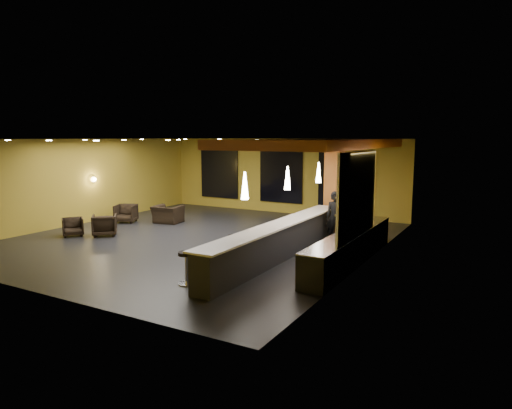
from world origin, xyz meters
The scene contains 36 objects.
floor centered at (0.00, 0.00, -0.05)m, with size 12.00×13.00×0.10m, color black.
ceiling centered at (0.00, 0.00, 3.55)m, with size 12.00×13.00×0.10m, color black.
wall_back centered at (0.00, 6.55, 1.75)m, with size 12.00×0.10×3.50m, color #A78B25.
wall_front centered at (0.00, -6.55, 1.75)m, with size 12.00×0.10×3.50m, color #A78B25.
wall_left centered at (-6.05, 0.00, 1.75)m, with size 0.10×13.00×3.50m, color #A78B25.
wall_right centered at (6.05, 0.00, 1.75)m, with size 0.10×13.00×3.50m, color #A78B25.
wood_soffit centered at (4.00, 1.00, 3.36)m, with size 3.60×8.00×0.28m, color #AB5A32.
window_left centered at (-3.50, 6.44, 1.70)m, with size 2.20×0.06×2.40m, color black.
window_center centered at (0.00, 6.44, 1.70)m, with size 2.20×0.06×2.40m, color black.
window_right centered at (3.00, 6.44, 1.70)m, with size 2.20×0.06×2.40m, color black.
tile_backsplash centered at (5.96, -1.00, 2.00)m, with size 0.06×3.20×2.40m, color white.
bar_counter centered at (3.65, -1.00, 0.50)m, with size 0.60×8.00×1.00m, color black.
bar_top centered at (3.65, -1.00, 1.02)m, with size 0.78×8.10×0.05m, color silver.
prep_counter centered at (5.65, -0.50, 0.43)m, with size 0.70×6.00×0.86m, color black.
prep_top centered at (5.65, -0.50, 0.89)m, with size 0.72×6.00×0.03m, color silver.
wall_shelf_lower centered at (5.82, -1.20, 1.60)m, with size 0.30×1.50×0.03m, color silver.
wall_shelf_upper centered at (5.82, -1.20, 2.05)m, with size 0.30×1.50×0.03m, color silver.
column centered at (3.65, 3.60, 1.75)m, with size 0.60×0.60×3.50m, color #A15A24.
wall_sconce centered at (-5.88, 0.50, 1.80)m, with size 0.22×0.22×0.22m, color #FFE5B2.
pendant_0 centered at (3.65, -3.00, 2.35)m, with size 0.20×0.20×0.70m, color white.
pendant_1 centered at (3.65, -0.50, 2.35)m, with size 0.20×0.20×0.70m, color white.
pendant_2 centered at (3.65, 2.00, 2.35)m, with size 0.20×0.20×0.70m, color white.
staff_a centered at (4.38, 1.75, 0.88)m, with size 0.64×0.42×1.75m, color black.
staff_b centered at (4.70, 2.37, 0.75)m, with size 0.73×0.57×1.50m, color black.
staff_c centered at (4.95, 2.23, 0.84)m, with size 0.82×0.53×1.67m, color black.
armchair_a centered at (-4.30, -1.93, 0.33)m, with size 0.71×0.73×0.66m, color black.
armchair_b centered at (-3.32, -1.33, 0.39)m, with size 0.83×0.86×0.78m, color black.
armchair_c centered at (-4.58, 0.98, 0.38)m, with size 0.82×0.84×0.77m, color black.
armchair_d centered at (-2.98, 1.77, 0.36)m, with size 1.12×0.98×0.73m, color black.
bar_stool_0 centered at (2.78, -4.32, 0.52)m, with size 0.41×0.41×0.81m.
bar_stool_1 centered at (3.00, -3.31, 0.47)m, with size 0.37×0.37×0.73m.
bar_stool_2 centered at (2.71, -2.02, 0.50)m, with size 0.40×0.40×0.79m.
bar_stool_3 centered at (2.95, -0.94, 0.49)m, with size 0.39×0.39×0.76m.
bar_stool_4 centered at (2.88, 0.16, 0.48)m, with size 0.38×0.38×0.75m.
bar_stool_5 centered at (2.92, 1.33, 0.54)m, with size 0.42×0.42×0.84m.
bar_stool_6 centered at (2.84, 2.46, 0.49)m, with size 0.39×0.39×0.77m.
Camera 1 is at (9.52, -12.84, 3.56)m, focal length 32.00 mm.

